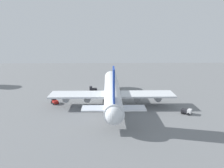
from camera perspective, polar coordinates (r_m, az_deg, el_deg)
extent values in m
plane|color=slate|center=(93.16, 0.00, -5.31)|extent=(246.31, 246.31, 0.00)
cylinder|color=silver|center=(91.34, 0.00, -1.69)|extent=(55.64, 6.49, 6.49)
sphere|color=silver|center=(118.37, -0.30, 1.92)|extent=(6.36, 6.36, 6.36)
sphere|color=silver|center=(64.98, 0.56, -8.28)|extent=(5.52, 5.52, 5.52)
cube|color=#19389E|center=(66.60, 0.45, -0.08)|extent=(7.79, 0.50, 10.39)
cube|color=silver|center=(68.08, 4.85, -6.39)|extent=(5.01, 9.74, 0.36)
cube|color=silver|center=(67.78, -3.93, -6.47)|extent=(5.01, 9.74, 0.36)
cube|color=silver|center=(90.30, 8.84, -2.69)|extent=(9.46, 23.70, 0.70)
cube|color=silver|center=(89.70, -8.82, -2.80)|extent=(9.46, 23.70, 0.70)
cylinder|color=gray|center=(91.20, 6.48, -3.57)|extent=(5.19, 2.73, 2.73)
cylinder|color=gray|center=(92.78, 11.87, -3.48)|extent=(5.19, 2.73, 2.73)
cylinder|color=gray|center=(90.75, -6.47, -3.65)|extent=(5.19, 2.73, 2.73)
cylinder|color=gray|center=(91.97, -11.93, -3.64)|extent=(5.19, 2.73, 2.73)
cylinder|color=black|center=(109.74, -0.21, -1.55)|extent=(0.70, 0.70, 2.86)
cylinder|color=black|center=(90.22, 2.32, -5.01)|extent=(0.70, 0.70, 2.86)
cylinder|color=black|center=(90.06, -2.24, -5.05)|extent=(0.70, 0.70, 2.86)
cube|color=#232328|center=(113.30, -5.64, -1.14)|extent=(2.22, 1.67, 2.06)
cube|color=#232328|center=(113.58, -4.65, -1.37)|extent=(2.39, 2.80, 0.94)
cylinder|color=black|center=(114.64, -5.64, -1.49)|extent=(0.39, 0.80, 0.77)
cylinder|color=black|center=(112.50, -5.57, -1.78)|extent=(0.39, 0.80, 0.77)
cylinder|color=black|center=(114.82, -4.43, -1.44)|extent=(0.39, 0.80, 0.77)
cylinder|color=black|center=(112.68, -4.33, -1.73)|extent=(0.39, 0.80, 0.77)
cube|color=#333338|center=(97.39, -15.23, -4.14)|extent=(2.22, 2.39, 1.67)
cube|color=#B21E19|center=(95.81, -14.83, -4.61)|extent=(3.08, 2.97, 1.07)
cylinder|color=black|center=(97.95, -14.60, -4.51)|extent=(0.95, 0.76, 0.95)
cylinder|color=black|center=(97.28, -15.79, -4.72)|extent=(0.95, 0.76, 0.95)
cylinder|color=black|center=(95.89, -14.11, -4.88)|extent=(0.95, 0.76, 0.95)
cylinder|color=black|center=(95.21, -15.32, -5.09)|extent=(0.95, 0.76, 0.95)
cube|color=silver|center=(86.47, 19.90, -6.84)|extent=(2.59, 2.38, 1.51)
cube|color=#232328|center=(86.95, 18.74, -6.76)|extent=(3.17, 3.18, 1.13)
cylinder|color=black|center=(85.63, 19.62, -7.56)|extent=(0.81, 0.97, 0.99)
cylinder|color=black|center=(87.84, 20.04, -7.06)|extent=(0.81, 0.97, 0.99)
cylinder|color=black|center=(86.15, 18.18, -7.31)|extent=(0.81, 0.97, 0.99)
cylinder|color=black|center=(88.35, 18.64, -6.82)|extent=(0.81, 0.97, 0.99)
cone|color=orange|center=(119.68, 1.24, -0.78)|extent=(0.50, 0.50, 0.72)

